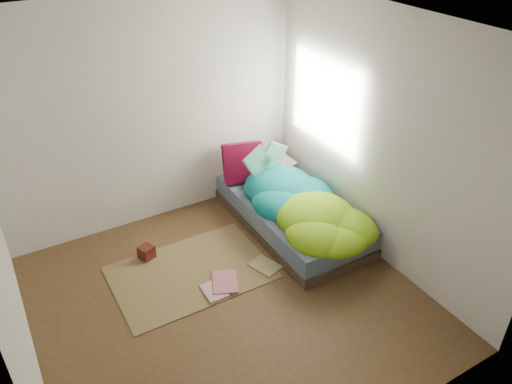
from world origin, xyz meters
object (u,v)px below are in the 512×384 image
floor_book_a (205,294)px  pillow_magenta (243,163)px  bed (292,214)px  open_book (266,151)px  wooden_box (147,252)px  floor_book_b (212,283)px

floor_book_a → pillow_magenta: bearing=49.4°
bed → open_book: bearing=101.4°
wooden_box → floor_book_a: 0.90m
open_book → wooden_box: open_book is taller
bed → floor_book_a: bed is taller
wooden_box → floor_book_a: size_ratio=0.50×
pillow_magenta → wooden_box: 1.59m
open_book → wooden_box: size_ratio=3.42×
wooden_box → floor_book_b: bearing=-60.7°
bed → floor_book_a: (-1.40, -0.56, -0.15)m
bed → wooden_box: (-1.69, 0.29, -0.09)m
bed → pillow_magenta: bearing=108.1°
bed → floor_book_b: size_ratio=5.80×
floor_book_a → floor_book_b: bearing=39.0°
bed → wooden_box: bearing=170.3°
floor_book_b → floor_book_a: bearing=-118.8°
pillow_magenta → floor_book_b: bearing=-114.3°
bed → floor_book_b: bearing=-160.2°
bed → pillow_magenta: pillow_magenta is taller
floor_book_b → open_book: bearing=60.8°
bed → open_book: size_ratio=4.11×
bed → pillow_magenta: (-0.24, 0.73, 0.41)m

